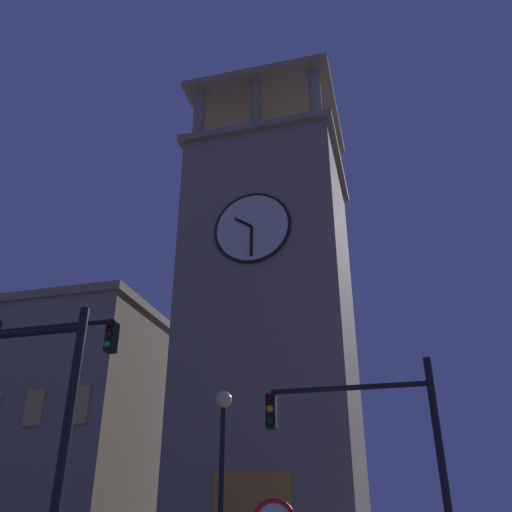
# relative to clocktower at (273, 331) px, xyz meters

# --- Properties ---
(clocktower) EXTENTS (8.64, 8.86, 28.91)m
(clocktower) POSITION_rel_clocktower_xyz_m (0.00, 0.00, 0.00)
(clocktower) COLOR gray
(clocktower) RESTS_ON ground_plane
(traffic_signal_near) EXTENTS (3.65, 0.41, 5.34)m
(traffic_signal_near) POSITION_rel_clocktower_xyz_m (-5.53, 14.53, -7.72)
(traffic_signal_near) COLOR black
(traffic_signal_near) RESTS_ON ground_plane
(traffic_signal_far) EXTENTS (3.57, 0.41, 6.95)m
(traffic_signal_far) POSITION_rel_clocktower_xyz_m (2.97, 15.12, -6.64)
(traffic_signal_far) COLOR black
(traffic_signal_far) RESTS_ON ground_plane
(street_lamp) EXTENTS (0.44, 0.44, 5.28)m
(street_lamp) POSITION_rel_clocktower_xyz_m (-1.57, 12.77, -7.57)
(street_lamp) COLOR black
(street_lamp) RESTS_ON ground_plane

